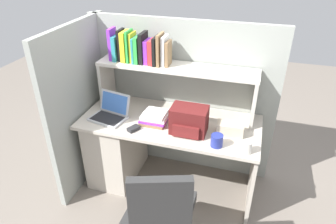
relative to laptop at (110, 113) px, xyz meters
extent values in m
plane|color=slate|center=(0.53, 0.10, -0.78)|extent=(8.00, 8.00, 0.00)
cube|color=beige|center=(0.53, 0.10, -0.07)|extent=(1.60, 0.70, 0.03)
cube|color=#B6AD9F|center=(-0.02, 0.10, -0.43)|extent=(0.40, 0.64, 0.70)
cube|color=#B6AD9F|center=(1.31, 0.10, -0.43)|extent=(0.03, 0.64, 0.70)
cube|color=#939991|center=(0.53, 0.48, -0.01)|extent=(1.84, 0.05, 1.55)
cube|color=#939991|center=(-0.32, 0.05, -0.01)|extent=(0.05, 1.06, 1.55)
cube|color=#BCB7AC|center=(-0.17, 0.30, 0.16)|extent=(0.03, 0.28, 0.42)
cube|color=#BCB7AC|center=(1.23, 0.30, 0.16)|extent=(0.03, 0.28, 0.42)
cube|color=beige|center=(0.53, 0.30, 0.38)|extent=(1.44, 0.28, 0.03)
cube|color=purple|center=(-0.07, 0.30, 0.54)|extent=(0.03, 0.13, 0.28)
cube|color=teal|center=(-0.03, 0.30, 0.51)|extent=(0.04, 0.17, 0.22)
cube|color=black|center=(0.01, 0.30, 0.54)|extent=(0.03, 0.13, 0.28)
cube|color=yellow|center=(0.06, 0.30, 0.53)|extent=(0.04, 0.17, 0.27)
cube|color=green|center=(0.10, 0.29, 0.54)|extent=(0.02, 0.15, 0.28)
cube|color=yellow|center=(0.12, 0.30, 0.53)|extent=(0.02, 0.14, 0.26)
cube|color=teal|center=(0.15, 0.30, 0.51)|extent=(0.02, 0.18, 0.23)
cube|color=green|center=(0.18, 0.29, 0.52)|extent=(0.03, 0.16, 0.24)
cube|color=black|center=(0.23, 0.30, 0.53)|extent=(0.03, 0.17, 0.27)
cube|color=purple|center=(0.27, 0.31, 0.50)|extent=(0.04, 0.16, 0.21)
cube|color=red|center=(0.31, 0.29, 0.51)|extent=(0.04, 0.15, 0.22)
cube|color=black|center=(0.35, 0.29, 0.52)|extent=(0.03, 0.17, 0.25)
cube|color=olive|center=(0.39, 0.29, 0.54)|extent=(0.02, 0.17, 0.28)
cube|color=white|center=(0.42, 0.30, 0.53)|extent=(0.03, 0.15, 0.26)
cube|color=olive|center=(0.46, 0.29, 0.51)|extent=(0.03, 0.14, 0.22)
cube|color=#B7BABF|center=(-0.01, -0.04, -0.04)|extent=(0.35, 0.28, 0.02)
cube|color=black|center=(-0.01, -0.05, -0.03)|extent=(0.30, 0.22, 0.00)
cube|color=#B7BABF|center=(0.01, 0.07, 0.07)|extent=(0.32, 0.13, 0.19)
cube|color=#3F72CC|center=(0.01, 0.07, 0.07)|extent=(0.28, 0.10, 0.16)
cube|color=#591919|center=(0.73, -0.01, 0.06)|extent=(0.30, 0.20, 0.23)
cube|color=maroon|center=(0.73, -0.12, 0.01)|extent=(0.22, 0.04, 0.10)
cube|color=#262628|center=(0.28, -0.14, -0.03)|extent=(0.10, 0.12, 0.03)
cylinder|color=white|center=(1.22, -0.17, 0.00)|extent=(0.08, 0.08, 0.10)
cube|color=#BFB299|center=(1.07, 0.05, 0.00)|extent=(0.22, 0.13, 0.10)
cylinder|color=navy|center=(0.99, -0.15, 0.00)|extent=(0.10, 0.10, 0.10)
cube|color=olive|center=(0.40, 0.03, -0.04)|extent=(0.22, 0.20, 0.03)
cube|color=purple|center=(0.41, 0.04, -0.01)|extent=(0.23, 0.19, 0.02)
cube|color=white|center=(0.41, 0.05, 0.01)|extent=(0.23, 0.19, 0.03)
cube|color=white|center=(0.42, 0.04, 0.04)|extent=(0.19, 0.19, 0.02)
cube|color=#2D2D2D|center=(0.69, -0.66, -0.33)|extent=(0.44, 0.44, 0.08)
cube|color=#2D2D2D|center=(0.76, -0.85, -0.07)|extent=(0.40, 0.19, 0.44)
camera|label=1|loc=(1.19, -2.12, 1.37)|focal=32.34mm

